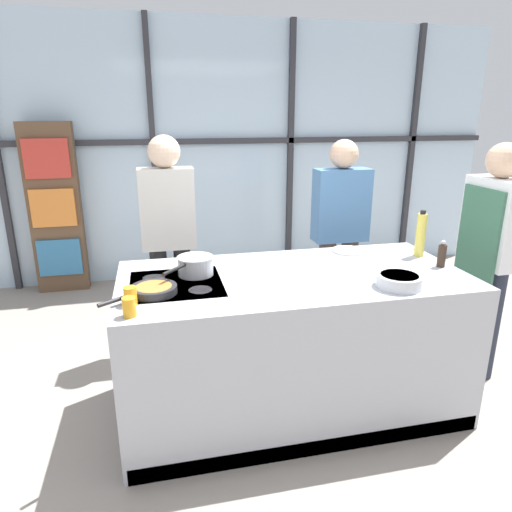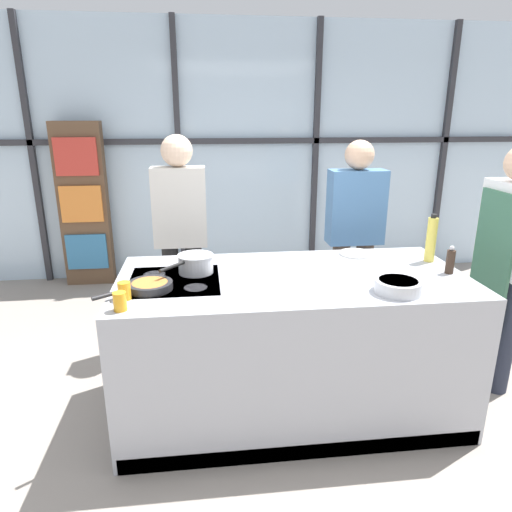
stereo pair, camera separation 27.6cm
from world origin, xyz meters
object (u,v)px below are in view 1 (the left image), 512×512
object	(u,v)px
juice_glass_near	(129,307)
juice_glass_far	(130,296)
chef	(489,249)
white_plate	(348,251)
oil_bottle	(421,235)
saucepan	(195,265)
spectator_far_left	(169,231)
frying_pan	(153,290)
spectator_center_left	(340,228)
pepper_grinder	(442,255)
mixing_bowl	(399,280)

from	to	relation	value
juice_glass_near	juice_glass_far	distance (m)	0.14
chef	white_plate	distance (m)	0.97
oil_bottle	juice_glass_far	bearing A→B (deg)	-167.25
chef	saucepan	xyz separation A→B (m)	(-2.03, -0.00, 0.04)
spectator_far_left	juice_glass_far	bearing A→B (deg)	78.85
juice_glass_far	oil_bottle	bearing A→B (deg)	12.75
saucepan	oil_bottle	distance (m)	1.52
white_plate	spectator_far_left	bearing A→B (deg)	153.69
frying_pan	white_plate	world-z (taller)	frying_pan
white_plate	frying_pan	bearing A→B (deg)	-159.73
saucepan	white_plate	distance (m)	1.12
juice_glass_near	spectator_far_left	bearing A→B (deg)	79.97
chef	juice_glass_near	size ratio (longest dim) A/B	17.45
spectator_center_left	saucepan	xyz separation A→B (m)	(-1.28, -0.84, 0.04)
pepper_grinder	mixing_bowl	bearing A→B (deg)	-149.31
chef	saucepan	size ratio (longest dim) A/B	4.94
chef	saucepan	distance (m)	2.03
mixing_bowl	oil_bottle	size ratio (longest dim) A/B	0.81
white_plate	juice_glass_near	size ratio (longest dim) A/B	2.38
frying_pan	oil_bottle	distance (m)	1.80
mixing_bowl	oil_bottle	bearing A→B (deg)	49.33
pepper_grinder	chef	bearing A→B (deg)	20.62
spectator_center_left	white_plate	size ratio (longest dim) A/B	7.25
chef	spectator_center_left	distance (m)	1.13
pepper_grinder	juice_glass_far	xyz separation A→B (m)	(-1.89, -0.19, -0.03)
white_plate	mixing_bowl	xyz separation A→B (m)	(0.00, -0.69, 0.03)
pepper_grinder	oil_bottle	bearing A→B (deg)	92.41
saucepan	mixing_bowl	xyz separation A→B (m)	(1.09, -0.45, -0.02)
chef	mixing_bowl	bearing A→B (deg)	115.51
spectator_far_left	juice_glass_far	size ratio (longest dim) A/B	17.78
juice_glass_near	oil_bottle	bearing A→B (deg)	16.73
saucepan	pepper_grinder	xyz separation A→B (m)	(1.53, -0.19, 0.02)
white_plate	pepper_grinder	size ratio (longest dim) A/B	1.30
chef	saucepan	world-z (taller)	chef
spectator_center_left	juice_glass_far	xyz separation A→B (m)	(-1.64, -1.22, 0.03)
white_plate	pepper_grinder	xyz separation A→B (m)	(0.44, -0.43, 0.07)
spectator_center_left	juice_glass_near	xyz separation A→B (m)	(-1.64, -1.36, 0.03)
juice_glass_far	spectator_center_left	bearing A→B (deg)	36.63
frying_pan	juice_glass_near	bearing A→B (deg)	-112.51
white_plate	mixing_bowl	bearing A→B (deg)	-89.99
oil_bottle	white_plate	bearing A→B (deg)	155.52
oil_bottle	juice_glass_near	world-z (taller)	oil_bottle
white_plate	oil_bottle	world-z (taller)	oil_bottle
white_plate	juice_glass_near	bearing A→B (deg)	-152.39
oil_bottle	juice_glass_far	world-z (taller)	oil_bottle
spectator_center_left	pepper_grinder	world-z (taller)	spectator_center_left
oil_bottle	pepper_grinder	bearing A→B (deg)	-87.59
mixing_bowl	juice_glass_near	distance (m)	1.46
saucepan	frying_pan	bearing A→B (deg)	-135.24
white_plate	oil_bottle	bearing A→B (deg)	-24.48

